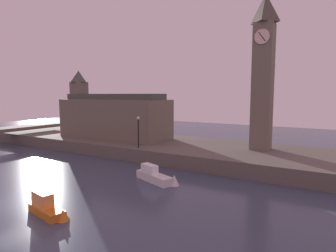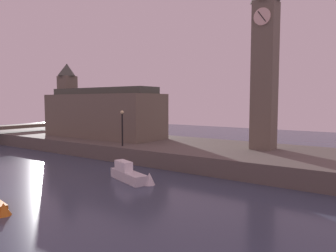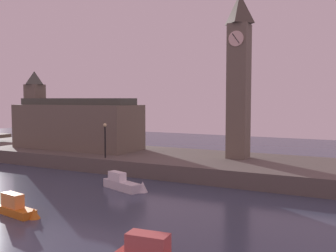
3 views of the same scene
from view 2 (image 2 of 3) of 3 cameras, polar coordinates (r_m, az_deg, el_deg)
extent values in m
cube|color=#5B544C|center=(35.95, -2.41, -3.93)|extent=(70.00, 12.00, 1.50)
cube|color=#6B6051|center=(31.19, 16.99, 8.53)|extent=(2.02, 2.02, 13.62)
cylinder|color=beige|center=(31.02, 16.57, 18.36)|extent=(1.54, 0.12, 1.54)
cube|color=black|center=(30.95, 16.53, 18.39)|extent=(0.77, 0.04, 1.03)
cube|color=#6B6051|center=(40.91, -11.57, 1.83)|extent=(16.03, 5.93, 5.36)
cube|color=#6B6051|center=(46.25, -17.59, 3.62)|extent=(1.97, 1.97, 7.96)
pyramid|color=#474C42|center=(46.45, -17.73, 9.60)|extent=(2.17, 2.17, 1.72)
cube|color=#42473D|center=(40.89, -11.64, 6.14)|extent=(15.23, 3.56, 0.80)
cylinder|color=black|center=(32.01, -8.22, -0.74)|extent=(0.16, 0.16, 3.23)
sphere|color=#F2E099|center=(31.89, -8.26, 2.47)|extent=(0.36, 0.36, 0.36)
cone|color=orange|center=(19.28, -27.47, -13.30)|extent=(1.07, 1.07, 0.77)
cube|color=silver|center=(24.40, -7.13, -8.95)|extent=(4.17, 2.37, 0.70)
cube|color=white|center=(24.56, -7.99, -7.12)|extent=(1.82, 1.26, 0.76)
cone|color=silver|center=(23.11, -3.37, -9.59)|extent=(1.21, 1.21, 1.01)
camera|label=1|loc=(3.91, -100.32, 22.80)|focal=30.32mm
camera|label=3|loc=(9.82, -159.49, 5.27)|focal=41.90mm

